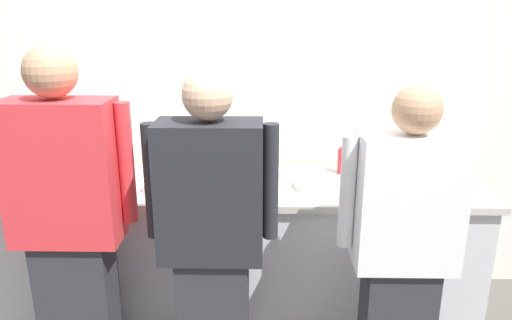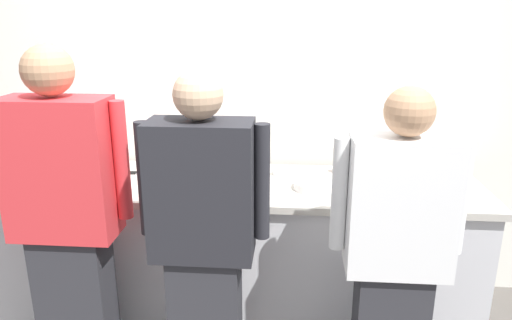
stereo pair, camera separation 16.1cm
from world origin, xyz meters
name	(u,v)px [view 2 (the right image)]	position (x,y,z in m)	size (l,w,h in m)	color
wall_back	(245,81)	(0.00, 0.88, 1.43)	(4.52, 0.10, 2.87)	silver
prep_counter	(238,250)	(0.00, 0.39, 0.45)	(2.88, 0.73, 0.90)	silver
chef_near_left	(67,219)	(-0.75, -0.25, 0.92)	(0.63, 0.24, 1.74)	#2D2D33
chef_center	(203,239)	(-0.07, -0.31, 0.87)	(0.60, 0.24, 1.64)	#2D2D33
chef_far_right	(396,254)	(0.79, -0.32, 0.84)	(0.59, 0.24, 1.58)	#2D2D33
plate_stack_front	(92,174)	(-0.86, 0.32, 0.95)	(0.20, 0.20, 0.10)	white
plate_stack_rear	(315,185)	(0.46, 0.31, 0.92)	(0.24, 0.24, 0.05)	white
mixing_bowl_steel	(197,174)	(-0.24, 0.35, 0.96)	(0.38, 0.38, 0.12)	#B7BABF
sheet_tray	(418,184)	(1.06, 0.42, 0.91)	(0.43, 0.35, 0.02)	#B7BABF
squeeze_bottle_primary	(346,161)	(0.65, 0.57, 0.99)	(0.06, 0.06, 0.19)	red
ramekin_yellow_sauce	(150,185)	(-0.48, 0.23, 0.92)	(0.09, 0.09, 0.05)	white
ramekin_red_sauce	(281,172)	(0.25, 0.55, 0.92)	(0.11, 0.11, 0.04)	white
deli_cup	(32,180)	(-1.17, 0.22, 0.94)	(0.09, 0.09, 0.08)	white
chefs_knife	(141,173)	(-0.62, 0.49, 0.90)	(0.28, 0.03, 0.02)	#B7BABF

